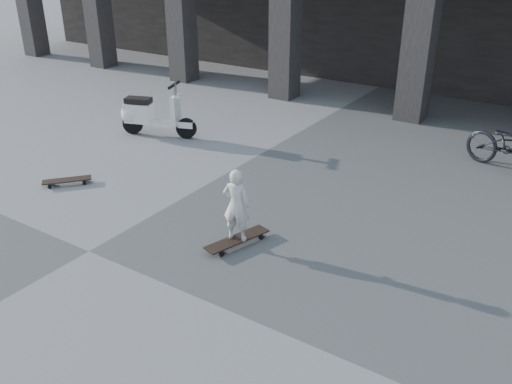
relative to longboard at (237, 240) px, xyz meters
The scene contains 5 objects.
ground 2.12m from the longboard, 141.77° to the right, with size 90.00×90.00×0.00m, color #4B4B49.
longboard is the anchor object (origin of this frame).
skateboard_spare 3.77m from the longboard, behind, with size 0.71×0.78×0.10m.
child 0.57m from the longboard, 45.00° to the right, with size 0.40×0.26×1.09m, color beige.
scooter 5.28m from the longboard, 147.62° to the left, with size 1.68×0.86×1.21m.
Camera 1 is at (5.60, -4.21, 4.08)m, focal length 38.00 mm.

